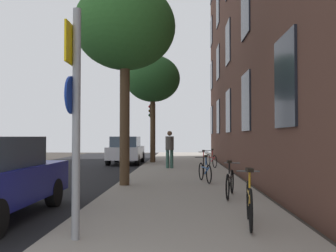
{
  "coord_description": "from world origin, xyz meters",
  "views": [
    {
      "loc": [
        1.08,
        -1.36,
        1.63
      ],
      "look_at": [
        0.62,
        11.44,
        2.0
      ],
      "focal_mm": 39.45,
      "sensor_mm": 36.0,
      "label": 1
    }
  ],
  "objects": [
    {
      "name": "pedestrian_0",
      "position": [
        0.53,
        16.32,
        1.14
      ],
      "size": [
        0.54,
        0.54,
        1.78
      ],
      "color": "#33594C",
      "rests_on": "sidewalk"
    },
    {
      "name": "bicycle_3",
      "position": [
        2.01,
        13.99,
        0.49
      ],
      "size": [
        0.42,
        1.66,
        0.96
      ],
      "color": "black",
      "rests_on": "sidewalk"
    },
    {
      "name": "ground_plane",
      "position": [
        -2.4,
        15.0,
        0.0
      ],
      "size": [
        41.8,
        41.8,
        0.0
      ],
      "primitive_type": "plane",
      "color": "#332D28"
    },
    {
      "name": "tree_near",
      "position": [
        -0.69,
        10.12,
        5.06
      ],
      "size": [
        3.19,
        3.19,
        6.33
      ],
      "color": "#4C3823",
      "rests_on": "sidewalk"
    },
    {
      "name": "bicycle_4",
      "position": [
        2.58,
        16.99,
        0.47
      ],
      "size": [
        0.54,
        1.57,
        0.91
      ],
      "color": "black",
      "rests_on": "sidewalk"
    },
    {
      "name": "building_facade",
      "position": [
        3.69,
        14.5,
        7.36
      ],
      "size": [
        0.56,
        27.0,
        14.69
      ],
      "color": "#513328",
      "rests_on": "ground"
    },
    {
      "name": "bicycle_2",
      "position": [
        1.87,
        10.99,
        0.47
      ],
      "size": [
        0.48,
        1.59,
        0.9
      ],
      "color": "black",
      "rests_on": "sidewalk"
    },
    {
      "name": "road_asphalt",
      "position": [
        -4.5,
        15.0,
        0.01
      ],
      "size": [
        7.0,
        38.0,
        0.01
      ],
      "primitive_type": "cube",
      "color": "black",
      "rests_on": "ground"
    },
    {
      "name": "traffic_light",
      "position": [
        -0.65,
        20.92,
        2.53
      ],
      "size": [
        0.43,
        0.24,
        3.52
      ],
      "color": "black",
      "rests_on": "sidewalk"
    },
    {
      "name": "bicycle_0",
      "position": [
        2.24,
        4.99,
        0.5
      ],
      "size": [
        0.42,
        1.65,
        0.98
      ],
      "color": "black",
      "rests_on": "sidewalk"
    },
    {
      "name": "car_1",
      "position": [
        -2.19,
        20.45,
        0.84
      ],
      "size": [
        1.87,
        4.25,
        1.62
      ],
      "color": "silver",
      "rests_on": "road_asphalt"
    },
    {
      "name": "sign_post",
      "position": [
        -0.49,
        4.04,
        2.07
      ],
      "size": [
        0.16,
        0.6,
        3.42
      ],
      "color": "gray",
      "rests_on": "sidewalk"
    },
    {
      "name": "tree_far",
      "position": [
        -0.61,
        20.41,
        5.04
      ],
      "size": [
        3.25,
        3.25,
        6.33
      ],
      "color": "#4C3823",
      "rests_on": "sidewalk"
    },
    {
      "name": "bicycle_1",
      "position": [
        2.31,
        7.99,
        0.48
      ],
      "size": [
        0.55,
        1.69,
        0.92
      ],
      "color": "black",
      "rests_on": "sidewalk"
    },
    {
      "name": "sidewalk",
      "position": [
        1.1,
        15.0,
        0.06
      ],
      "size": [
        4.2,
        38.0,
        0.12
      ],
      "primitive_type": "cube",
      "color": "gray",
      "rests_on": "ground"
    }
  ]
}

